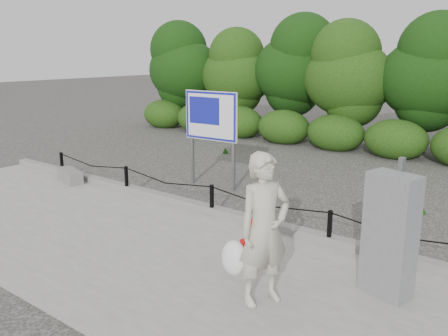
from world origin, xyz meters
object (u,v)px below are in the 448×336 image
fire_hydrant (253,240)px  utility_cabinet (390,235)px  pedestrian (262,231)px  concrete_block (70,176)px  advertising_sign (211,120)px

fire_hydrant → utility_cabinet: 2.04m
pedestrian → fire_hydrant: bearing=64.2°
concrete_block → advertising_sign: (2.87, 1.98, 1.40)m
concrete_block → advertising_sign: bearing=34.6°
fire_hydrant → concrete_block: 6.21m
pedestrian → advertising_sign: 5.64m
fire_hydrant → concrete_block: bearing=-168.1°
concrete_block → utility_cabinet: size_ratio=0.52×
utility_cabinet → pedestrian: bearing=-121.2°
fire_hydrant → utility_cabinet: size_ratio=0.38×
pedestrian → advertising_sign: size_ratio=0.84×
advertising_sign → pedestrian: bearing=-47.9°
pedestrian → concrete_block: size_ratio=2.06×
fire_hydrant → utility_cabinet: utility_cabinet is taller
fire_hydrant → concrete_block: fire_hydrant is taller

